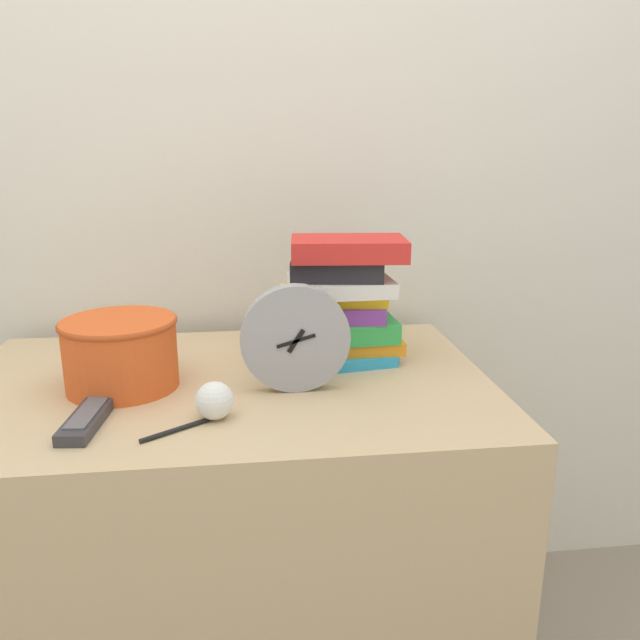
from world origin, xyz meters
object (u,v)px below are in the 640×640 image
object	(u,v)px
tv_remote	(88,418)
crumpled_paper_ball	(214,401)
desk_clock	(295,339)
basket	(121,351)
pen	(180,428)
book_stack	(343,298)

from	to	relation	value
tv_remote	crumpled_paper_ball	distance (m)	0.21
desk_clock	basket	world-z (taller)	desk_clock
desk_clock	pen	world-z (taller)	desk_clock
tv_remote	crumpled_paper_ball	bearing A→B (deg)	-1.40
desk_clock	book_stack	world-z (taller)	book_stack
desk_clock	book_stack	xyz separation A→B (m)	(0.12, 0.17, 0.03)
crumpled_paper_ball	pen	distance (m)	0.07
tv_remote	pen	bearing A→B (deg)	-16.26
crumpled_paper_ball	pen	bearing A→B (deg)	-143.65
tv_remote	desk_clock	bearing A→B (deg)	16.21
book_stack	basket	xyz separation A→B (m)	(-0.45, -0.11, -0.06)
tv_remote	pen	distance (m)	0.16
desk_clock	basket	xyz separation A→B (m)	(-0.33, 0.06, -0.03)
crumpled_paper_ball	pen	xyz separation A→B (m)	(-0.05, -0.04, -0.03)
crumpled_paper_ball	book_stack	bearing A→B (deg)	46.60
tv_remote	pen	size ratio (longest dim) A/B	1.46
crumpled_paper_ball	basket	bearing A→B (deg)	136.93
book_stack	basket	distance (m)	0.47
pen	desk_clock	bearing A→B (deg)	36.42
basket	desk_clock	bearing A→B (deg)	-10.22
tv_remote	basket	bearing A→B (deg)	79.58
book_stack	tv_remote	world-z (taller)	book_stack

